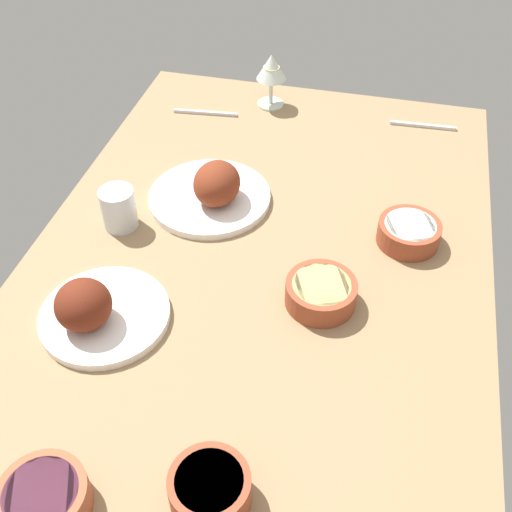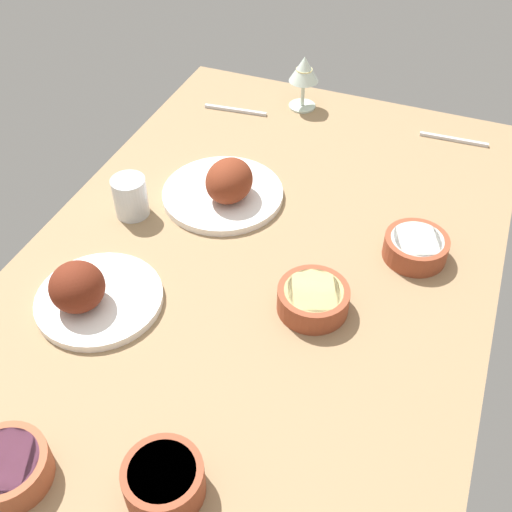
{
  "view_description": "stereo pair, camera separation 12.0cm",
  "coord_description": "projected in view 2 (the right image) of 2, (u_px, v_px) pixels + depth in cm",
  "views": [
    {
      "loc": [
        84.05,
        20.37,
        88.96
      ],
      "look_at": [
        0.0,
        0.0,
        6.0
      ],
      "focal_mm": 43.68,
      "sensor_mm": 36.0,
      "label": 1
    },
    {
      "loc": [
        80.43,
        31.78,
        88.96
      ],
      "look_at": [
        0.0,
        0.0,
        6.0
      ],
      "focal_mm": 43.68,
      "sensor_mm": 36.0,
      "label": 2
    }
  ],
  "objects": [
    {
      "name": "dining_table",
      "position": [
        256.0,
        271.0,
        1.23
      ],
      "size": [
        140.0,
        90.0,
        4.0
      ],
      "primitive_type": "cube",
      "color": "#937551",
      "rests_on": "ground"
    },
    {
      "name": "plate_far_side",
      "position": [
        226.0,
        188.0,
        1.33
      ],
      "size": [
        26.33,
        26.33,
        10.32
      ],
      "color": "white",
      "rests_on": "dining_table"
    },
    {
      "name": "plate_near_viewer",
      "position": [
        88.0,
        293.0,
        1.11
      ],
      "size": [
        23.14,
        23.14,
        10.28
      ],
      "color": "white",
      "rests_on": "dining_table"
    },
    {
      "name": "bowl_onions",
      "position": [
        6.0,
        468.0,
        0.88
      ],
      "size": [
        12.44,
        12.44,
        5.02
      ],
      "color": "#A35133",
      "rests_on": "dining_table"
    },
    {
      "name": "bowl_cream",
      "position": [
        416.0,
        247.0,
        1.21
      ],
      "size": [
        12.47,
        12.47,
        4.65
      ],
      "color": "brown",
      "rests_on": "dining_table"
    },
    {
      "name": "bowl_pasta",
      "position": [
        313.0,
        298.0,
        1.11
      ],
      "size": [
        12.95,
        12.95,
        4.8
      ],
      "color": "brown",
      "rests_on": "dining_table"
    },
    {
      "name": "bowl_potatoes",
      "position": [
        164.0,
        480.0,
        0.86
      ],
      "size": [
        11.45,
        11.45,
        5.83
      ],
      "color": "brown",
      "rests_on": "dining_table"
    },
    {
      "name": "wine_glass",
      "position": [
        304.0,
        72.0,
        1.57
      ],
      "size": [
        7.6,
        7.6,
        14.0
      ],
      "color": "silver",
      "rests_on": "dining_table"
    },
    {
      "name": "water_tumbler",
      "position": [
        130.0,
        197.0,
        1.29
      ],
      "size": [
        7.15,
        7.15,
        8.71
      ],
      "primitive_type": "cylinder",
      "color": "silver",
      "rests_on": "dining_table"
    },
    {
      "name": "fork_loose",
      "position": [
        454.0,
        139.0,
        1.52
      ],
      "size": [
        1.65,
        16.42,
        0.8
      ],
      "primitive_type": "cube",
      "rotation": [
        0.0,
        0.0,
        1.62
      ],
      "color": "silver",
      "rests_on": "dining_table"
    },
    {
      "name": "spoon_loose",
      "position": [
        235.0,
        110.0,
        1.62
      ],
      "size": [
        2.66,
        16.6,
        0.8
      ],
      "primitive_type": "cube",
      "rotation": [
        0.0,
        0.0,
        1.68
      ],
      "color": "silver",
      "rests_on": "dining_table"
    }
  ]
}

